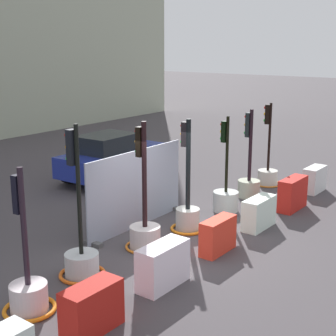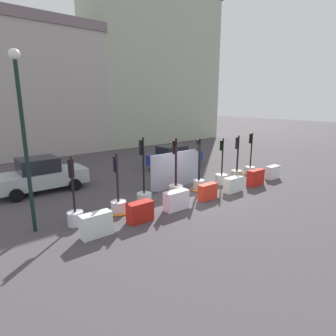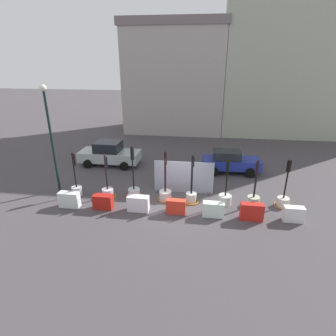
# 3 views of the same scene
# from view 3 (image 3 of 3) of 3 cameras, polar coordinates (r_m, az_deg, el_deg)

# --- Properties ---
(ground_plane) EXTENTS (120.00, 120.00, 0.00)m
(ground_plane) POSITION_cam_3_polar(r_m,az_deg,el_deg) (15.61, 1.97, -7.35)
(ground_plane) COLOR #454043
(traffic_light_0) EXTENTS (0.61, 0.61, 2.72)m
(traffic_light_0) POSITION_cam_3_polar(r_m,az_deg,el_deg) (17.14, -18.63, -3.76)
(traffic_light_0) COLOR silver
(traffic_light_0) RESTS_ON ground_plane
(traffic_light_1) EXTENTS (0.94, 0.94, 2.61)m
(traffic_light_1) POSITION_cam_3_polar(r_m,az_deg,el_deg) (16.49, -12.52, -4.71)
(traffic_light_1) COLOR silver
(traffic_light_1) RESTS_ON ground_plane
(traffic_light_2) EXTENTS (0.95, 0.95, 3.11)m
(traffic_light_2) POSITION_cam_3_polar(r_m,az_deg,el_deg) (16.25, -7.16, -4.47)
(traffic_light_2) COLOR silver
(traffic_light_2) RESTS_ON ground_plane
(traffic_light_3) EXTENTS (0.93, 0.93, 2.94)m
(traffic_light_3) POSITION_cam_3_polar(r_m,az_deg,el_deg) (15.81, -0.57, -5.08)
(traffic_light_3) COLOR beige
(traffic_light_3) RESTS_ON ground_plane
(traffic_light_4) EXTENTS (0.87, 0.87, 2.82)m
(traffic_light_4) POSITION_cam_3_polar(r_m,az_deg,el_deg) (15.54, 4.90, -5.52)
(traffic_light_4) COLOR beige
(traffic_light_4) RESTS_ON ground_plane
(traffic_light_5) EXTENTS (0.71, 0.71, 2.68)m
(traffic_light_5) POSITION_cam_3_polar(r_m,az_deg,el_deg) (15.63, 11.90, -6.03)
(traffic_light_5) COLOR silver
(traffic_light_5) RESTS_ON ground_plane
(traffic_light_6) EXTENTS (0.68, 0.68, 2.69)m
(traffic_light_6) POSITION_cam_3_polar(r_m,az_deg,el_deg) (15.90, 17.51, -5.86)
(traffic_light_6) COLOR #B3B8A0
(traffic_light_6) RESTS_ON ground_plane
(traffic_light_7) EXTENTS (0.91, 0.91, 2.72)m
(traffic_light_7) POSITION_cam_3_polar(r_m,az_deg,el_deg) (16.44, 23.04, -5.91)
(traffic_light_7) COLOR beige
(traffic_light_7) RESTS_ON ground_plane
(construction_barrier_0) EXTENTS (1.13, 0.46, 0.87)m
(construction_barrier_0) POSITION_cam_3_polar(r_m,az_deg,el_deg) (16.00, -19.99, -6.24)
(construction_barrier_0) COLOR silver
(construction_barrier_0) RESTS_ON ground_plane
(construction_barrier_1) EXTENTS (1.05, 0.49, 0.81)m
(construction_barrier_1) POSITION_cam_3_polar(r_m,az_deg,el_deg) (15.30, -13.46, -6.91)
(construction_barrier_1) COLOR #AF1B15
(construction_barrier_1) RESTS_ON ground_plane
(construction_barrier_2) EXTENTS (1.16, 0.49, 0.86)m
(construction_barrier_2) POSITION_cam_3_polar(r_m,az_deg,el_deg) (14.76, -6.28, -7.41)
(construction_barrier_2) COLOR white
(construction_barrier_2) RESTS_ON ground_plane
(construction_barrier_3) EXTENTS (1.03, 0.38, 0.79)m
(construction_barrier_3) POSITION_cam_3_polar(r_m,az_deg,el_deg) (14.46, 1.67, -8.09)
(construction_barrier_3) COLOR red
(construction_barrier_3) RESTS_ON ground_plane
(construction_barrier_4) EXTENTS (1.11, 0.45, 0.79)m
(construction_barrier_4) POSITION_cam_3_polar(r_m,az_deg,el_deg) (14.40, 9.50, -8.56)
(construction_barrier_4) COLOR white
(construction_barrier_4) RESTS_ON ground_plane
(construction_barrier_5) EXTENTS (1.14, 0.43, 0.91)m
(construction_barrier_5) POSITION_cam_3_polar(r_m,az_deg,el_deg) (14.51, 17.16, -8.77)
(construction_barrier_5) COLOR red
(construction_barrier_5) RESTS_ON ground_plane
(construction_barrier_6) EXTENTS (1.00, 0.44, 0.80)m
(construction_barrier_6) POSITION_cam_3_polar(r_m,az_deg,el_deg) (15.17, 24.83, -8.77)
(construction_barrier_6) COLOR silver
(construction_barrier_6) RESTS_ON ground_plane
(car_blue_estate) EXTENTS (4.14, 2.09, 1.61)m
(car_blue_estate) POSITION_cam_3_polar(r_m,az_deg,el_deg) (19.98, 12.84, 1.33)
(car_blue_estate) COLOR navy
(car_blue_estate) RESTS_ON ground_plane
(car_silver_hatchback) EXTENTS (4.62, 2.35, 1.82)m
(car_silver_hatchback) POSITION_cam_3_polar(r_m,az_deg,el_deg) (21.42, -12.17, 2.95)
(car_silver_hatchback) COLOR #A3AFAF
(car_silver_hatchback) RESTS_ON ground_plane
(building_main_facade) EXTENTS (10.82, 6.54, 11.41)m
(building_main_facade) POSITION_cam_3_polar(r_m,az_deg,el_deg) (31.34, 1.42, 18.36)
(building_main_facade) COLOR #AAA29C
(building_main_facade) RESTS_ON ground_plane
(building_corner_block) EXTENTS (16.26, 6.39, 16.77)m
(building_corner_block) POSITION_cam_3_polar(r_m,az_deg,el_deg) (32.62, 26.73, 21.07)
(building_corner_block) COLOR #A5AD95
(building_corner_block) RESTS_ON ground_plane
(street_lamp_post) EXTENTS (0.36, 0.36, 6.35)m
(street_lamp_post) POSITION_cam_3_polar(r_m,az_deg,el_deg) (17.09, -23.54, 7.58)
(street_lamp_post) COLOR black
(street_lamp_post) RESTS_ON ground_plane
(site_fence_panel) EXTENTS (3.58, 0.50, 2.00)m
(site_fence_panel) POSITION_cam_3_polar(r_m,az_deg,el_deg) (16.44, 3.31, -2.11)
(site_fence_panel) COLOR #8E95A8
(site_fence_panel) RESTS_ON ground_plane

